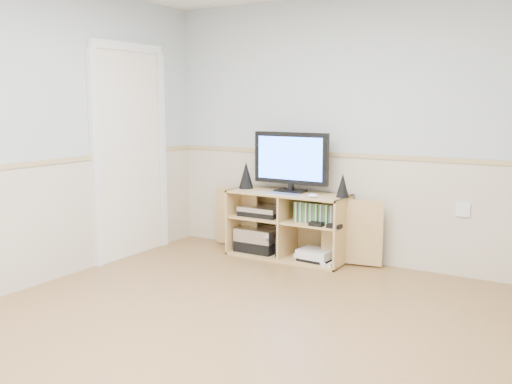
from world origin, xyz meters
TOP-DOWN VIEW (x-y plane):
  - room at (-0.06, 0.12)m, footprint 4.04×4.54m
  - media_cabinet at (-0.59, 2.05)m, footprint 1.85×0.45m
  - monitor at (-0.59, 2.05)m, footprint 0.78×0.18m
  - speaker_left at (-1.08, 2.02)m, footprint 0.15×0.15m
  - speaker_right at (-0.03, 2.02)m, footprint 0.12×0.12m
  - keyboard at (-0.57, 1.86)m, footprint 0.31×0.13m
  - mouse at (-0.26, 1.86)m, footprint 0.10×0.07m
  - av_components at (-0.91, 2.00)m, footprint 0.51×0.31m
  - game_consoles at (-0.28, 1.98)m, footprint 0.45×0.30m
  - game_cases at (-0.27, 1.98)m, footprint 0.42×0.14m
  - wall_outlet at (1.00, 2.23)m, footprint 0.12×0.03m

SIDE VIEW (x-z plane):
  - game_consoles at x=-0.28m, z-range 0.02..0.13m
  - av_components at x=-0.91m, z-range -0.01..0.45m
  - media_cabinet at x=-0.59m, z-range 0.01..0.66m
  - game_cases at x=-0.27m, z-range 0.39..0.58m
  - wall_outlet at x=1.00m, z-range 0.54..0.66m
  - keyboard at x=-0.57m, z-range 0.65..0.66m
  - mouse at x=-0.26m, z-range 0.65..0.69m
  - speaker_right at x=-0.03m, z-range 0.65..0.87m
  - speaker_left at x=-1.08m, z-range 0.65..0.92m
  - monitor at x=-0.59m, z-range 0.67..1.26m
  - room at x=-0.06m, z-range -0.05..2.49m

